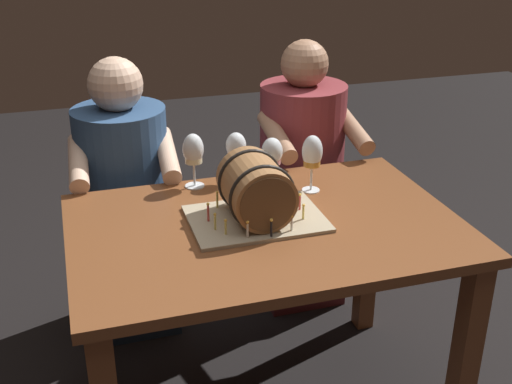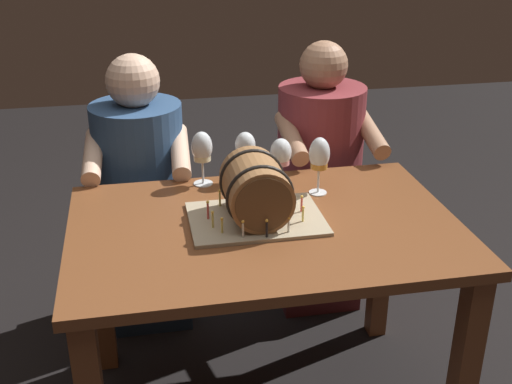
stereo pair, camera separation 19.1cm
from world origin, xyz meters
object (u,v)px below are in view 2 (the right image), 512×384
object	(u,v)px
barrel_cake	(256,192)
wine_glass_amber	(319,156)
wine_glass_rose	(281,154)
person_seated_right	(319,186)
dining_table	(265,258)
wine_glass_empty	(244,147)
person_seated_left	(142,202)
wine_glass_white	(202,149)

from	to	relation	value
barrel_cake	wine_glass_amber	size ratio (longest dim) A/B	2.07
wine_glass_rose	barrel_cake	bearing A→B (deg)	-117.53
barrel_cake	person_seated_right	size ratio (longest dim) A/B	0.36
dining_table	barrel_cake	distance (m)	0.22
barrel_cake	wine_glass_empty	size ratio (longest dim) A/B	2.28
barrel_cake	person_seated_left	world-z (taller)	person_seated_left
dining_table	barrel_cake	bearing A→B (deg)	127.99
barrel_cake	wine_glass_empty	distance (m)	0.32
wine_glass_rose	person_seated_left	distance (m)	0.69
dining_table	person_seated_right	bearing A→B (deg)	60.57
person_seated_right	wine_glass_empty	bearing A→B (deg)	-140.28
wine_glass_empty	wine_glass_amber	bearing A→B (deg)	-33.86
barrel_cake	wine_glass_amber	world-z (taller)	barrel_cake
wine_glass_white	wine_glass_amber	size ratio (longest dim) A/B	0.97
barrel_cake	dining_table	bearing A→B (deg)	-52.01
barrel_cake	person_seated_right	distance (m)	0.81
dining_table	barrel_cake	size ratio (longest dim) A/B	2.90
wine_glass_white	wine_glass_amber	xyz separation A→B (m)	(0.38, -0.16, 0.01)
wine_glass_amber	person_seated_right	world-z (taller)	person_seated_right
person_seated_left	dining_table	bearing A→B (deg)	-60.56
barrel_cake	person_seated_left	distance (m)	0.79
dining_table	person_seated_left	bearing A→B (deg)	119.44
wine_glass_empty	dining_table	bearing A→B (deg)	-89.42
wine_glass_white	person_seated_right	size ratio (longest dim) A/B	0.17
wine_glass_empty	person_seated_left	world-z (taller)	person_seated_left
wine_glass_rose	person_seated_left	xyz separation A→B (m)	(-0.50, 0.36, -0.31)
dining_table	person_seated_right	size ratio (longest dim) A/B	1.05
wine_glass_white	wine_glass_rose	size ratio (longest dim) A/B	1.17
wine_glass_empty	wine_glass_rose	world-z (taller)	wine_glass_empty
dining_table	wine_glass_rose	xyz separation A→B (m)	(0.12, 0.31, 0.24)
wine_glass_empty	wine_glass_rose	size ratio (longest dim) A/B	1.10
wine_glass_amber	person_seated_left	bearing A→B (deg)	142.09
person_seated_right	barrel_cake	bearing A→B (deg)	-122.10
wine_glass_empty	person_seated_left	bearing A→B (deg)	139.76
wine_glass_amber	dining_table	bearing A→B (deg)	-139.59
dining_table	person_seated_right	world-z (taller)	person_seated_right
wine_glass_empty	person_seated_left	xyz separation A→B (m)	(-0.37, 0.32, -0.33)
person_seated_left	wine_glass_amber	bearing A→B (deg)	-37.91
dining_table	person_seated_left	world-z (taller)	person_seated_left
dining_table	person_seated_left	xyz separation A→B (m)	(-0.38, 0.67, -0.08)
barrel_cake	wine_glass_white	size ratio (longest dim) A/B	2.15
wine_glass_amber	wine_glass_empty	world-z (taller)	wine_glass_amber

